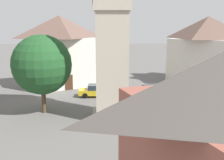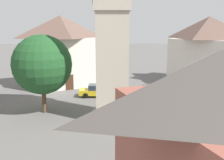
% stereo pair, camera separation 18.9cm
% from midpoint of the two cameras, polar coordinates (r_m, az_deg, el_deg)
% --- Properties ---
extents(ground_plane, '(200.00, 200.00, 0.00)m').
position_cam_midpoint_polar(ground_plane, '(26.14, 0.21, -8.06)').
color(ground_plane, '#605E5B').
extents(clock_tower, '(4.39, 4.39, 18.59)m').
position_cam_midpoint_polar(clock_tower, '(24.67, 0.23, 16.30)').
color(clock_tower, '#A59C89').
rests_on(clock_tower, ground).
extents(car_blue_kerb, '(1.90, 4.17, 1.53)m').
position_cam_midpoint_polar(car_blue_kerb, '(26.62, 15.18, -6.38)').
color(car_blue_kerb, '#236B38').
rests_on(car_blue_kerb, ground).
extents(car_silver_kerb, '(2.50, 4.39, 1.53)m').
position_cam_midpoint_polar(car_silver_kerb, '(21.83, 15.34, -10.47)').
color(car_silver_kerb, red).
rests_on(car_silver_kerb, ground).
extents(car_red_corner, '(1.94, 4.19, 1.53)m').
position_cam_midpoint_polar(car_red_corner, '(33.48, -3.17, -2.26)').
color(car_red_corner, gold).
rests_on(car_red_corner, ground).
extents(car_black_far, '(4.41, 3.56, 1.53)m').
position_cam_midpoint_polar(car_black_far, '(33.23, 8.66, -2.49)').
color(car_black_far, black).
rests_on(car_black_far, ground).
extents(pedestrian, '(0.39, 0.47, 1.69)m').
position_cam_midpoint_polar(pedestrian, '(32.09, 2.37, -2.42)').
color(pedestrian, '#706656').
rests_on(pedestrian, ground).
extents(tree, '(5.93, 5.93, 7.91)m').
position_cam_midpoint_polar(tree, '(27.52, -14.38, 3.18)').
color(tree, brown).
rests_on(tree, ground).
extents(building_terrace_right, '(10.65, 11.56, 10.09)m').
position_cam_midpoint_polar(building_terrace_right, '(39.94, -10.62, 6.23)').
color(building_terrace_right, silver).
rests_on(building_terrace_right, ground).
extents(building_corner_back, '(12.33, 12.44, 9.99)m').
position_cam_midpoint_polar(building_corner_back, '(43.19, 19.70, 6.09)').
color(building_corner_back, silver).
rests_on(building_corner_back, ground).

